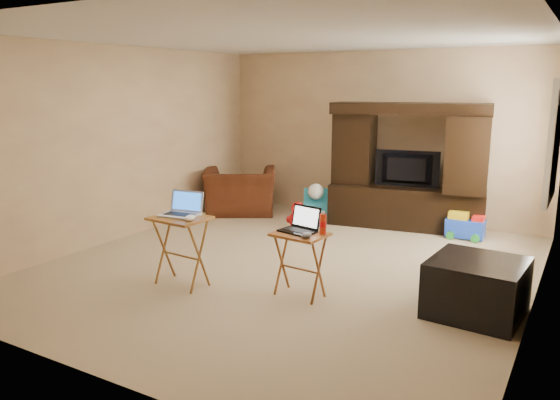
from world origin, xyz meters
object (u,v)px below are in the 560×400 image
Objects in this scene: ottoman at (477,287)px; recliner at (240,191)px; plush_toy at (298,215)px; tray_table_right at (300,265)px; tray_table_left at (181,251)px; laptop_left at (179,204)px; mouse_left at (190,218)px; push_toy at (466,225)px; laptop_right at (297,220)px; water_bottle at (323,224)px; entertainment_center at (407,166)px; child_rocker at (312,206)px; mouse_right at (306,235)px; television at (406,169)px.

recliner is at bearing 151.44° from ottoman.
tray_table_right reaches higher than plush_toy.
laptop_left reaches higher than tray_table_left.
laptop_left is 2.58× the size of mouse_left.
laptop_left is (-2.17, -3.19, 0.65)m from push_toy.
laptop_right is 0.25m from water_bottle.
entertainment_center reaches higher than laptop_right.
recliner is 2.15× the size of child_rocker.
entertainment_center is 1.13m from push_toy.
push_toy is 3.42× the size of mouse_left.
plush_toy is 2.56m from laptop_right.
recliner is 1.28m from child_rocker.
plush_toy is at bearing 146.81° from ottoman.
entertainment_center is at bearing 72.76° from mouse_left.
laptop_right is (2.40, -2.56, 0.39)m from recliner.
mouse_right reaches higher than ottoman.
tray_table_left is at bearing 60.43° from television.
entertainment_center is 2.41× the size of television.
laptop_right is at bearing -61.89° from plush_toy.
television is 6.17× the size of mouse_left.
television is 2.71× the size of laptop_right.
laptop_left is 0.26m from mouse_left.
child_rocker is (-1.25, -0.46, -0.63)m from entertainment_center.
plush_toy is at bearing 94.93° from mouse_left.
recliner is 8.54× the size of mouse_right.
tray_table_right is at bearing -158.20° from water_bottle.
tray_table_right is 1.69× the size of laptop_left.
recliner is at bearing 158.47° from child_rocker.
entertainment_center is at bearing 119.20° from ottoman.
laptop_left is at bearing 59.80° from television.
laptop_right is at bearing 102.07° from recliner.
tray_table_right is (1.22, -2.22, 0.12)m from plush_toy.
child_rocker is at bearing 118.67° from water_bottle.
child_rocker is at bearing 83.06° from plush_toy.
mouse_right reaches higher than plush_toy.
mouse_left reaches higher than recliner.
water_bottle is at bearing -56.52° from plush_toy.
child_rocker is at bearing 93.48° from mouse_left.
tray_table_right is 1.15m from mouse_left.
water_bottle is (1.37, -2.51, 0.47)m from child_rocker.
laptop_left reaches higher than ottoman.
television is 1.25× the size of tray_table_left.
laptop_left is 1.36m from mouse_right.
mouse_right is 0.22m from water_bottle.
plush_toy is at bearing 22.09° from television.
television is 1.65m from plush_toy.
tray_table_left is at bearing 159.78° from mouse_left.
push_toy is 2.54m from ottoman.
entertainment_center is 0.06m from television.
laptop_right reaches higher than recliner.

